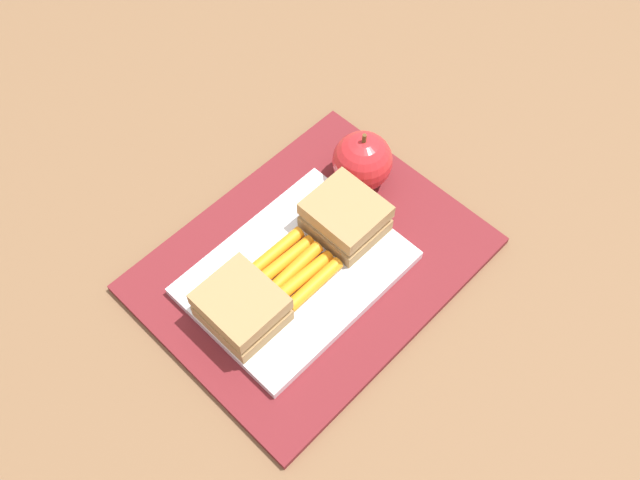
% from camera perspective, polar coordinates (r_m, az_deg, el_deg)
% --- Properties ---
extents(ground_plane, '(2.40, 2.40, 0.00)m').
position_cam_1_polar(ground_plane, '(0.80, -0.63, -2.14)').
color(ground_plane, brown).
extents(lunchbag_mat, '(0.36, 0.28, 0.01)m').
position_cam_1_polar(lunchbag_mat, '(0.79, -0.63, -1.96)').
color(lunchbag_mat, maroon).
rests_on(lunchbag_mat, ground_plane).
extents(food_tray, '(0.23, 0.17, 0.01)m').
position_cam_1_polar(food_tray, '(0.78, -1.94, -2.70)').
color(food_tray, white).
rests_on(food_tray, lunchbag_mat).
extents(sandwich_half_left, '(0.07, 0.08, 0.04)m').
position_cam_1_polar(sandwich_half_left, '(0.73, -6.38, -5.44)').
color(sandwich_half_left, '#9E7A4C').
rests_on(sandwich_half_left, food_tray).
extents(sandwich_half_right, '(0.07, 0.08, 0.04)m').
position_cam_1_polar(sandwich_half_right, '(0.78, 2.08, 1.88)').
color(sandwich_half_right, '#9E7A4C').
rests_on(sandwich_half_right, food_tray).
extents(carrot_sticks_bundle, '(0.08, 0.07, 0.02)m').
position_cam_1_polar(carrot_sticks_bundle, '(0.76, -2.02, -2.24)').
color(carrot_sticks_bundle, orange).
rests_on(carrot_sticks_bundle, food_tray).
extents(apple, '(0.07, 0.07, 0.08)m').
position_cam_1_polar(apple, '(0.83, 3.46, 6.41)').
color(apple, red).
rests_on(apple, lunchbag_mat).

